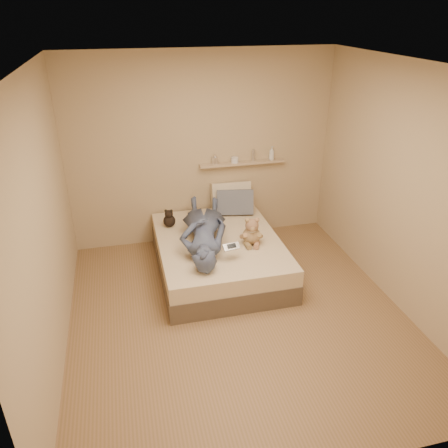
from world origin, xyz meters
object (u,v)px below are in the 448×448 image
object	(u,v)px
game_console	(231,247)
pillow_grey	(235,202)
bed	(219,255)
dark_plush	(169,219)
teddy_bear	(252,233)
person	(204,229)
wall_shelf	(242,163)
pillow_cream	(231,196)

from	to	relation	value
game_console	pillow_grey	xyz separation A→B (m)	(0.36, 1.19, 0.00)
bed	dark_plush	xyz separation A→B (m)	(-0.55, 0.50, 0.33)
game_console	dark_plush	distance (m)	1.16
dark_plush	pillow_grey	xyz separation A→B (m)	(0.94, 0.19, 0.06)
teddy_bear	dark_plush	size ratio (longest dim) A/B	1.46
person	wall_shelf	world-z (taller)	wall_shelf
pillow_cream	pillow_grey	xyz separation A→B (m)	(0.02, -0.14, -0.03)
dark_plush	pillow_grey	bearing A→B (deg)	11.45
wall_shelf	teddy_bear	bearing A→B (deg)	-99.63
bed	game_console	distance (m)	0.64
pillow_cream	wall_shelf	xyz separation A→B (m)	(0.18, 0.08, 0.45)
wall_shelf	game_console	bearing A→B (deg)	-110.15
bed	pillow_cream	size ratio (longest dim) A/B	3.45
dark_plush	person	size ratio (longest dim) A/B	0.16
game_console	pillow_cream	bearing A→B (deg)	75.63
bed	person	distance (m)	0.46
bed	wall_shelf	bearing A→B (deg)	58.82
dark_plush	person	world-z (taller)	person
teddy_bear	pillow_grey	xyz separation A→B (m)	(0.03, 0.90, 0.02)
dark_plush	wall_shelf	distance (m)	1.29
pillow_grey	wall_shelf	distance (m)	0.55
pillow_cream	person	bearing A→B (deg)	-123.22
teddy_bear	pillow_grey	bearing A→B (deg)	88.00
game_console	teddy_bear	world-z (taller)	teddy_bear
pillow_cream	game_console	bearing A→B (deg)	-104.37
dark_plush	game_console	bearing A→B (deg)	-59.99
person	wall_shelf	distance (m)	1.29
teddy_bear	wall_shelf	size ratio (longest dim) A/B	0.30
bed	wall_shelf	world-z (taller)	wall_shelf
person	pillow_grey	bearing A→B (deg)	-117.60
pillow_cream	teddy_bear	bearing A→B (deg)	-90.72
bed	dark_plush	bearing A→B (deg)	137.59
teddy_bear	person	distance (m)	0.58
teddy_bear	dark_plush	bearing A→B (deg)	141.98
bed	person	world-z (taller)	person
game_console	wall_shelf	distance (m)	1.58
person	teddy_bear	bearing A→B (deg)	174.33
bed	pillow_cream	distance (m)	1.00
game_console	pillow_grey	bearing A→B (deg)	73.22
teddy_bear	game_console	bearing A→B (deg)	-138.22
dark_plush	pillow_grey	world-z (taller)	pillow_grey
bed	pillow_cream	bearing A→B (deg)	65.78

